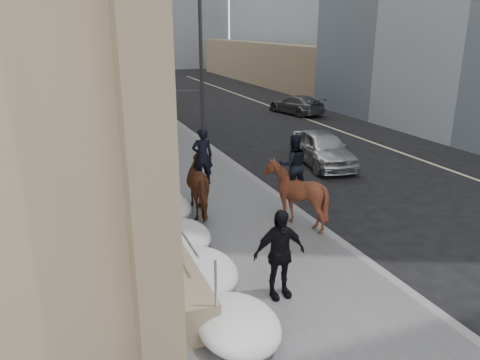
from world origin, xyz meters
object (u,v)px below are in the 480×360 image
at_px(mounted_horse_right, 294,189).
at_px(pedestrian, 279,254).
at_px(car_silver, 323,148).
at_px(mounted_horse_left, 204,181).
at_px(car_grey, 296,105).

height_order(mounted_horse_right, pedestrian, mounted_horse_right).
bearing_deg(car_silver, mounted_horse_left, -141.83).
distance_m(mounted_horse_right, pedestrian, 3.83).
height_order(pedestrian, car_grey, pedestrian).
relative_size(mounted_horse_right, car_silver, 0.61).
height_order(car_silver, car_grey, car_silver).
xyz_separation_m(pedestrian, car_silver, (6.17, 8.52, -0.37)).
relative_size(car_silver, car_grey, 1.00).
xyz_separation_m(mounted_horse_left, mounted_horse_right, (2.11, -1.80, 0.06)).
bearing_deg(car_silver, pedestrian, -116.97).
height_order(mounted_horse_left, car_grey, mounted_horse_left).
distance_m(pedestrian, car_grey, 22.34).
relative_size(mounted_horse_left, car_grey, 0.61).
bearing_deg(car_grey, mounted_horse_right, 48.53).
height_order(pedestrian, car_silver, pedestrian).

